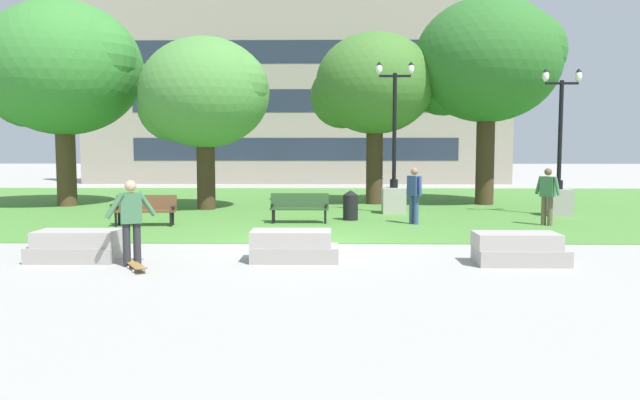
{
  "coord_description": "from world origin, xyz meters",
  "views": [
    {
      "loc": [
        0.64,
        -15.02,
        2.38
      ],
      "look_at": [
        0.42,
        -1.4,
        1.2
      ],
      "focal_mm": 35.0,
      "sensor_mm": 36.0,
      "label": 1
    }
  ],
  "objects_px": {
    "park_bench_near_left": "(145,208)",
    "lamp_post_center": "(558,186)",
    "person_skateboarder": "(131,218)",
    "person_bystander_near_lawn": "(548,193)",
    "lamp_post_right": "(394,183)",
    "concrete_block_right": "(518,249)",
    "trash_bin": "(350,205)",
    "person_bystander_far_lawn": "(414,192)",
    "concrete_block_left": "(293,246)",
    "skateboard": "(137,266)",
    "park_bench_near_right": "(299,206)",
    "concrete_block_center": "(76,246)"
  },
  "relations": [
    {
      "from": "lamp_post_right",
      "to": "person_bystander_far_lawn",
      "type": "distance_m",
      "value": 3.09
    },
    {
      "from": "concrete_block_center",
      "to": "park_bench_near_right",
      "type": "xyz_separation_m",
      "value": [
        4.33,
        6.43,
        0.23
      ]
    },
    {
      "from": "lamp_post_right",
      "to": "person_bystander_far_lawn",
      "type": "height_order",
      "value": "lamp_post_right"
    },
    {
      "from": "concrete_block_left",
      "to": "concrete_block_right",
      "type": "height_order",
      "value": "same"
    },
    {
      "from": "park_bench_near_left",
      "to": "park_bench_near_right",
      "type": "relative_size",
      "value": 1.01
    },
    {
      "from": "person_bystander_near_lawn",
      "to": "trash_bin",
      "type": "bearing_deg",
      "value": 167.72
    },
    {
      "from": "lamp_post_center",
      "to": "person_bystander_near_lawn",
      "type": "distance_m",
      "value": 3.06
    },
    {
      "from": "person_skateboarder",
      "to": "lamp_post_center",
      "type": "height_order",
      "value": "lamp_post_center"
    },
    {
      "from": "concrete_block_center",
      "to": "person_bystander_near_lawn",
      "type": "distance_m",
      "value": 13.14
    },
    {
      "from": "concrete_block_right",
      "to": "lamp_post_center",
      "type": "distance_m",
      "value": 9.71
    },
    {
      "from": "concrete_block_center",
      "to": "park_bench_near_left",
      "type": "xyz_separation_m",
      "value": [
        -0.23,
        5.65,
        0.23
      ]
    },
    {
      "from": "trash_bin",
      "to": "skateboard",
      "type": "bearing_deg",
      "value": -118.46
    },
    {
      "from": "park_bench_near_left",
      "to": "lamp_post_right",
      "type": "relative_size",
      "value": 0.35
    },
    {
      "from": "skateboard",
      "to": "concrete_block_center",
      "type": "bearing_deg",
      "value": 148.85
    },
    {
      "from": "concrete_block_center",
      "to": "person_skateboarder",
      "type": "height_order",
      "value": "person_skateboarder"
    },
    {
      "from": "lamp_post_center",
      "to": "trash_bin",
      "type": "height_order",
      "value": "lamp_post_center"
    },
    {
      "from": "lamp_post_right",
      "to": "person_bystander_far_lawn",
      "type": "xyz_separation_m",
      "value": [
        0.3,
        -3.07,
        -0.1
      ]
    },
    {
      "from": "concrete_block_left",
      "to": "lamp_post_right",
      "type": "distance_m",
      "value": 9.66
    },
    {
      "from": "lamp_post_center",
      "to": "concrete_block_right",
      "type": "bearing_deg",
      "value": -114.3
    },
    {
      "from": "concrete_block_center",
      "to": "lamp_post_right",
      "type": "xyz_separation_m",
      "value": [
        7.52,
        9.22,
        0.78
      ]
    },
    {
      "from": "concrete_block_left",
      "to": "park_bench_near_right",
      "type": "distance_m",
      "value": 6.36
    },
    {
      "from": "concrete_block_center",
      "to": "park_bench_near_left",
      "type": "distance_m",
      "value": 5.66
    },
    {
      "from": "concrete_block_right",
      "to": "person_bystander_near_lawn",
      "type": "distance_m",
      "value": 6.67
    },
    {
      "from": "skateboard",
      "to": "lamp_post_right",
      "type": "relative_size",
      "value": 0.19
    },
    {
      "from": "concrete_block_right",
      "to": "person_bystander_far_lawn",
      "type": "xyz_separation_m",
      "value": [
        -1.26,
        6.35,
        0.68
      ]
    },
    {
      "from": "lamp_post_center",
      "to": "lamp_post_right",
      "type": "bearing_deg",
      "value": 173.89
    },
    {
      "from": "lamp_post_right",
      "to": "lamp_post_center",
      "type": "xyz_separation_m",
      "value": [
        5.55,
        -0.59,
        -0.06
      ]
    },
    {
      "from": "skateboard",
      "to": "lamp_post_center",
      "type": "height_order",
      "value": "lamp_post_center"
    },
    {
      "from": "skateboard",
      "to": "lamp_post_right",
      "type": "xyz_separation_m",
      "value": [
        5.97,
        10.15,
        1.0
      ]
    },
    {
      "from": "concrete_block_center",
      "to": "lamp_post_right",
      "type": "relative_size",
      "value": 0.34
    },
    {
      "from": "concrete_block_left",
      "to": "skateboard",
      "type": "xyz_separation_m",
      "value": [
        -2.96,
        -1.01,
        -0.22
      ]
    },
    {
      "from": "lamp_post_right",
      "to": "trash_bin",
      "type": "relative_size",
      "value": 5.5
    },
    {
      "from": "skateboard",
      "to": "person_bystander_far_lawn",
      "type": "distance_m",
      "value": 9.5
    },
    {
      "from": "park_bench_near_left",
      "to": "skateboard",
      "type": "bearing_deg",
      "value": -74.88
    },
    {
      "from": "trash_bin",
      "to": "person_bystander_far_lawn",
      "type": "distance_m",
      "value": 2.19
    },
    {
      "from": "concrete_block_center",
      "to": "skateboard",
      "type": "relative_size",
      "value": 1.83
    },
    {
      "from": "concrete_block_right",
      "to": "trash_bin",
      "type": "height_order",
      "value": "trash_bin"
    },
    {
      "from": "lamp_post_center",
      "to": "person_bystander_near_lawn",
      "type": "height_order",
      "value": "lamp_post_center"
    },
    {
      "from": "concrete_block_right",
      "to": "person_skateboarder",
      "type": "distance_m",
      "value": 7.77
    },
    {
      "from": "lamp_post_center",
      "to": "person_bystander_far_lawn",
      "type": "distance_m",
      "value": 5.8
    },
    {
      "from": "person_skateboarder",
      "to": "person_bystander_near_lawn",
      "type": "bearing_deg",
      "value": 31.63
    },
    {
      "from": "concrete_block_right",
      "to": "person_bystander_far_lawn",
      "type": "distance_m",
      "value": 6.51
    },
    {
      "from": "concrete_block_left",
      "to": "skateboard",
      "type": "height_order",
      "value": "concrete_block_left"
    },
    {
      "from": "skateboard",
      "to": "park_bench_near_right",
      "type": "xyz_separation_m",
      "value": [
        2.78,
        7.37,
        0.45
      ]
    },
    {
      "from": "person_skateboarder",
      "to": "lamp_post_right",
      "type": "relative_size",
      "value": 0.32
    },
    {
      "from": "concrete_block_left",
      "to": "park_bench_near_left",
      "type": "height_order",
      "value": "park_bench_near_left"
    },
    {
      "from": "person_skateboarder",
      "to": "person_bystander_far_lawn",
      "type": "xyz_separation_m",
      "value": [
        6.48,
        6.68,
        0.02
      ]
    },
    {
      "from": "park_bench_near_left",
      "to": "person_bystander_far_lawn",
      "type": "height_order",
      "value": "person_bystander_far_lawn"
    },
    {
      "from": "trash_bin",
      "to": "person_skateboarder",
      "type": "bearing_deg",
      "value": -120.86
    },
    {
      "from": "park_bench_near_left",
      "to": "lamp_post_center",
      "type": "xyz_separation_m",
      "value": [
        13.29,
        2.98,
        0.49
      ]
    }
  ]
}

